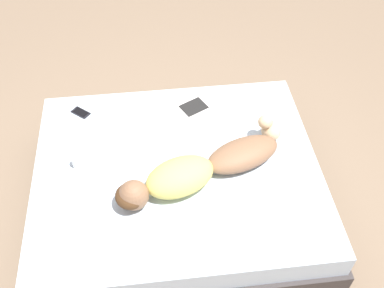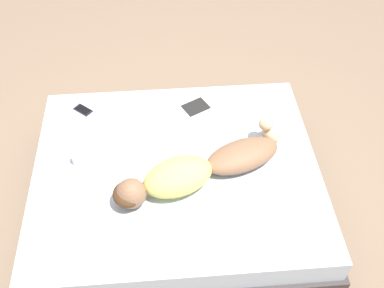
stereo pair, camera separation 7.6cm
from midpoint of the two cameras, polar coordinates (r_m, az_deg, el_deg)
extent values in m
plane|color=#7A6651|center=(3.54, -2.34, -7.99)|extent=(12.00, 12.00, 0.00)
cube|color=#383333|center=(3.42, -2.41, -6.61)|extent=(1.72, 2.05, 0.29)
cube|color=silver|center=(3.22, -2.55, -4.08)|extent=(1.66, 1.99, 0.20)
ellipsoid|color=brown|center=(3.13, 5.76, -1.30)|extent=(0.44, 0.60, 0.16)
ellipsoid|color=#D1C660|center=(2.96, -2.28, -4.18)|extent=(0.44, 0.55, 0.20)
ellipsoid|color=#472D19|center=(2.90, -8.64, -6.56)|extent=(0.26, 0.25, 0.11)
sphere|color=brown|center=(2.90, -8.17, -6.45)|extent=(0.20, 0.20, 0.20)
cube|color=white|center=(3.42, 1.80, 2.47)|extent=(0.34, 0.36, 0.01)
cube|color=white|center=(3.56, -0.40, 4.68)|extent=(0.34, 0.36, 0.01)
cube|color=black|center=(3.55, -0.40, 4.74)|extent=(0.23, 0.24, 0.00)
cylinder|color=white|center=(3.23, -15.02, -2.16)|extent=(0.08, 0.08, 0.08)
cylinder|color=black|center=(3.21, -15.14, -1.77)|extent=(0.07, 0.07, 0.00)
torus|color=white|center=(3.26, -14.97, -1.58)|extent=(0.06, 0.01, 0.06)
cube|color=black|center=(3.63, -14.54, 3.86)|extent=(0.15, 0.16, 0.01)
cube|color=black|center=(3.62, -14.56, 3.92)|extent=(0.13, 0.13, 0.00)
ellipsoid|color=#D1B289|center=(3.33, 9.37, 1.66)|extent=(0.16, 0.14, 0.14)
sphere|color=#D1B289|center=(3.24, 8.62, 2.80)|extent=(0.11, 0.11, 0.11)
camera|label=1|loc=(0.04, -90.68, -0.75)|focal=42.00mm
camera|label=2|loc=(0.04, 89.32, 0.75)|focal=42.00mm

